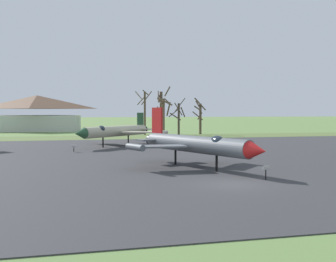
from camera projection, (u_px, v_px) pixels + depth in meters
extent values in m
plane|color=#607F42|center=(232.00, 185.00, 26.18)|extent=(600.00, 600.00, 0.00)
cube|color=#333335|center=(171.00, 157.00, 41.79)|extent=(80.44, 53.59, 0.05)
cube|color=#566B36|center=(126.00, 137.00, 73.63)|extent=(140.44, 12.00, 0.06)
cylinder|color=#565B60|center=(195.00, 144.00, 33.48)|extent=(5.70, 11.47, 1.36)
cone|color=red|center=(257.00, 151.00, 28.07)|extent=(1.72, 1.85, 1.25)
cylinder|color=black|center=(152.00, 140.00, 38.50)|extent=(1.17, 1.05, 0.95)
ellipsoid|color=#19232D|center=(217.00, 142.00, 31.30)|extent=(0.98, 1.85, 0.93)
cube|color=#565B60|center=(160.00, 146.00, 32.76)|extent=(4.07, 2.14, 0.13)
cube|color=#565B60|center=(211.00, 143.00, 35.88)|extent=(4.23, 4.27, 0.13)
cylinder|color=#565B60|center=(135.00, 147.00, 31.95)|extent=(1.29, 2.21, 0.51)
cylinder|color=#565B60|center=(225.00, 142.00, 37.40)|extent=(1.29, 2.21, 0.51)
cube|color=red|center=(157.00, 120.00, 37.77)|extent=(0.71, 1.44, 2.31)
cube|color=#565B60|center=(147.00, 140.00, 37.09)|extent=(2.09, 1.83, 0.13)
cube|color=#565B60|center=(168.00, 139.00, 38.42)|extent=(2.09, 1.83, 0.13)
cylinder|color=black|center=(217.00, 164.00, 31.43)|extent=(0.18, 0.18, 1.27)
cylinder|color=black|center=(175.00, 158.00, 35.65)|extent=(0.18, 0.18, 1.27)
cylinder|color=black|center=(266.00, 175.00, 27.68)|extent=(0.08, 0.08, 0.70)
cube|color=white|center=(266.00, 168.00, 27.66)|extent=(0.50, 0.18, 0.31)
cylinder|color=#B7B293|center=(116.00, 131.00, 54.69)|extent=(9.48, 9.52, 1.39)
cone|color=#234C2D|center=(80.00, 134.00, 48.86)|extent=(2.05, 2.05, 1.28)
cylinder|color=black|center=(143.00, 129.00, 60.07)|extent=(1.23, 1.23, 0.97)
ellipsoid|color=#19232D|center=(101.00, 129.00, 52.15)|extent=(0.95, 1.78, 0.89)
cube|color=#B7B293|center=(103.00, 131.00, 57.53)|extent=(3.79, 5.62, 0.13)
cube|color=#B7B293|center=(143.00, 132.00, 54.10)|extent=(5.62, 3.77, 0.13)
cylinder|color=#B7B293|center=(92.00, 130.00, 59.39)|extent=(1.94, 1.94, 0.52)
cylinder|color=#B7B293|center=(162.00, 133.00, 53.25)|extent=(1.94, 1.94, 0.52)
cube|color=#234C2D|center=(140.00, 119.00, 59.35)|extent=(1.09, 1.09, 1.72)
cube|color=#B7B293|center=(132.00, 129.00, 59.98)|extent=(2.44, 2.44, 0.13)
cube|color=#B7B293|center=(148.00, 129.00, 58.58)|extent=(2.44, 2.44, 0.13)
cylinder|color=black|center=(103.00, 143.00, 52.50)|extent=(0.19, 0.19, 1.30)
cylinder|color=black|center=(128.00, 140.00, 57.02)|extent=(0.19, 0.19, 1.30)
cylinder|color=black|center=(74.00, 150.00, 46.67)|extent=(0.08, 0.08, 0.55)
cube|color=white|center=(74.00, 146.00, 46.65)|extent=(0.60, 0.28, 0.31)
cylinder|color=brown|center=(145.00, 113.00, 80.57)|extent=(0.39, 0.39, 8.39)
cylinder|color=brown|center=(147.00, 98.00, 81.42)|extent=(2.01, 1.27, 2.69)
cylinder|color=brown|center=(142.00, 100.00, 81.18)|extent=(1.94, 1.19, 1.93)
cylinder|color=brown|center=(139.00, 96.00, 79.68)|extent=(1.11, 2.63, 1.80)
cylinder|color=brown|center=(146.00, 93.00, 79.80)|extent=(1.37, 0.35, 1.17)
cylinder|color=brown|center=(161.00, 113.00, 81.38)|extent=(0.56, 0.56, 8.41)
cylinder|color=brown|center=(167.00, 92.00, 81.67)|extent=(0.66, 2.73, 1.89)
cylinder|color=brown|center=(160.00, 109.00, 82.33)|extent=(2.21, 0.27, 2.12)
cylinder|color=brown|center=(161.00, 98.00, 80.77)|extent=(1.19, 0.73, 1.75)
cylinder|color=brown|center=(157.00, 111.00, 81.12)|extent=(0.34, 1.78, 1.03)
cylinder|color=brown|center=(158.00, 111.00, 81.23)|extent=(0.33, 1.44, 1.74)
cylinder|color=brown|center=(163.00, 117.00, 80.26)|extent=(0.61, 0.61, 7.03)
cylinder|color=brown|center=(165.00, 102.00, 78.70)|extent=(3.04, 0.36, 1.62)
cylinder|color=brown|center=(168.00, 109.00, 80.49)|extent=(0.40, 2.36, 2.71)
cylinder|color=brown|center=(167.00, 101.00, 79.63)|extent=(1.55, 1.47, 1.18)
cylinder|color=brown|center=(158.00, 97.00, 80.04)|extent=(0.61, 2.05, 2.31)
cylinder|color=brown|center=(160.00, 101.00, 79.79)|extent=(0.69, 1.63, 1.12)
cylinder|color=#42382D|center=(179.00, 119.00, 80.81)|extent=(0.43, 0.43, 6.15)
cylinder|color=#42382D|center=(178.00, 109.00, 79.98)|extent=(1.59, 0.72, 2.52)
cylinder|color=#42382D|center=(175.00, 112.00, 81.84)|extent=(2.65, 1.24, 1.87)
cylinder|color=#42382D|center=(175.00, 117.00, 79.80)|extent=(1.85, 2.00, 1.49)
cylinder|color=#42382D|center=(180.00, 105.00, 81.64)|extent=(1.94, 1.19, 2.73)
cylinder|color=#42382D|center=(183.00, 112.00, 80.36)|extent=(1.39, 1.62, 1.97)
cylinder|color=brown|center=(200.00, 119.00, 82.60)|extent=(0.50, 0.50, 6.11)
cylinder|color=brown|center=(200.00, 104.00, 81.40)|extent=(2.26, 1.05, 2.57)
cylinder|color=brown|center=(199.00, 105.00, 81.99)|extent=(1.10, 1.34, 1.89)
cylinder|color=brown|center=(200.00, 116.00, 83.01)|extent=(1.08, 0.32, 1.53)
cylinder|color=brown|center=(198.00, 116.00, 81.65)|extent=(1.76, 1.83, 1.75)
cylinder|color=brown|center=(198.00, 108.00, 81.90)|extent=(1.20, 1.62, 1.09)
cube|color=beige|center=(37.00, 123.00, 97.50)|extent=(20.24, 14.42, 3.63)
pyramid|color=brown|center=(37.00, 102.00, 97.26)|extent=(21.25, 15.14, 3.12)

